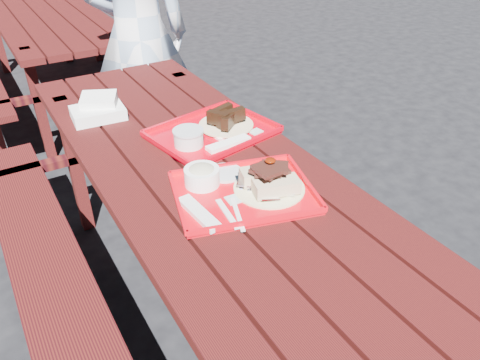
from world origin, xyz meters
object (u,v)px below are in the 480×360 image
at_px(picnic_table_far, 48,34).
at_px(far_tray, 212,131).
at_px(person, 138,36).
at_px(picnic_table_near, 219,221).
at_px(near_tray, 242,184).

bearing_deg(picnic_table_far, far_tray, -87.19).
xyz_separation_m(far_tray, person, (0.16, 1.21, 0.05)).
distance_m(picnic_table_near, person, 1.53).
height_order(picnic_table_near, far_tray, far_tray).
bearing_deg(near_tray, person, 80.61).
xyz_separation_m(picnic_table_near, picnic_table_far, (0.00, 2.80, 0.00)).
xyz_separation_m(picnic_table_near, person, (0.29, 1.48, 0.26)).
relative_size(picnic_table_far, far_tray, 4.74).
relative_size(far_tray, person, 0.31).
bearing_deg(picnic_table_far, person, -77.74).
distance_m(far_tray, person, 1.23).
xyz_separation_m(near_tray, far_tray, (0.10, 0.39, -0.01)).
height_order(picnic_table_far, near_tray, near_tray).
xyz_separation_m(picnic_table_far, far_tray, (0.12, -2.53, 0.21)).
relative_size(picnic_table_near, picnic_table_far, 1.00).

